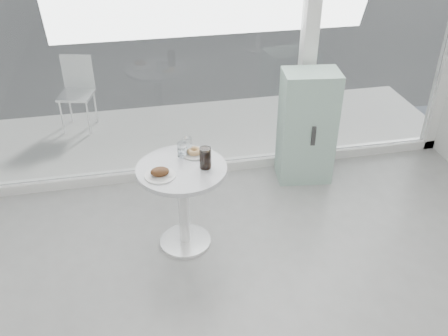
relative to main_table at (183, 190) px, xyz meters
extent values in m
cube|color=white|center=(0.50, 1.10, -0.50)|extent=(5.00, 0.12, 0.10)
cube|color=white|center=(1.40, 1.10, 0.95)|extent=(0.14, 0.14, 3.00)
cube|color=white|center=(-0.27, 1.10, 0.85)|extent=(3.21, 0.02, 2.60)
cube|color=white|center=(2.17, 1.10, 0.85)|extent=(1.41, 0.02, 2.60)
cylinder|color=white|center=(0.00, 0.00, -0.54)|extent=(0.44, 0.44, 0.03)
cylinder|color=white|center=(0.00, 0.00, -0.18)|extent=(0.09, 0.09, 0.70)
cylinder|color=silver|center=(0.00, 0.00, 0.20)|extent=(0.72, 0.72, 0.04)
cube|color=silver|center=(0.50, 1.90, -0.53)|extent=(5.60, 1.60, 0.05)
cube|color=#91B9A6|center=(1.34, 0.80, 0.02)|extent=(0.57, 0.42, 1.15)
cube|color=#333333|center=(1.34, 0.61, 0.02)|extent=(0.04, 0.02, 0.20)
cylinder|color=white|center=(-1.13, 2.18, -0.29)|extent=(0.02, 0.02, 0.41)
cylinder|color=white|center=(-0.83, 2.10, -0.29)|extent=(0.02, 0.02, 0.41)
cylinder|color=white|center=(-1.06, 2.48, -0.29)|extent=(0.02, 0.02, 0.41)
cylinder|color=white|center=(-0.75, 2.40, -0.29)|extent=(0.02, 0.02, 0.41)
cube|color=white|center=(-0.94, 2.29, -0.08)|extent=(0.45, 0.45, 0.03)
cube|color=white|center=(-0.90, 2.46, 0.14)|extent=(0.36, 0.11, 0.41)
cylinder|color=silver|center=(-0.18, -0.09, 0.23)|extent=(0.24, 0.24, 0.01)
cube|color=silver|center=(-0.16, -0.10, 0.24)|extent=(0.13, 0.12, 0.00)
ellipsoid|color=#3D2110|center=(-0.18, -0.09, 0.26)|extent=(0.14, 0.12, 0.06)
ellipsoid|color=#3D2110|center=(-0.14, -0.07, 0.25)|extent=(0.07, 0.07, 0.04)
cylinder|color=silver|center=(0.13, 0.18, 0.23)|extent=(0.21, 0.21, 0.01)
torus|color=tan|center=(0.13, 0.18, 0.25)|extent=(0.12, 0.12, 0.04)
cylinder|color=white|center=(0.03, 0.17, 0.28)|extent=(0.08, 0.08, 0.12)
cylinder|color=white|center=(0.03, 0.17, 0.26)|extent=(0.06, 0.06, 0.07)
cylinder|color=white|center=(0.08, 0.23, 0.28)|extent=(0.08, 0.08, 0.13)
cylinder|color=white|center=(0.08, 0.23, 0.26)|extent=(0.07, 0.07, 0.07)
cylinder|color=white|center=(0.18, -0.04, 0.31)|extent=(0.09, 0.09, 0.17)
cylinder|color=black|center=(0.18, -0.04, 0.30)|extent=(0.08, 0.08, 0.16)
camera|label=1|loc=(-0.34, -3.31, 2.31)|focal=40.00mm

